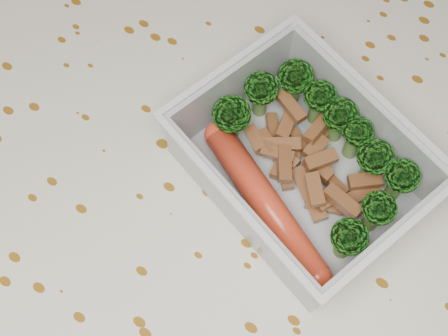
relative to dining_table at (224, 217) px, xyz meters
The scene contains 7 objects.
ground_plane 0.67m from the dining_table, ahead, with size 4.00×4.00×0.00m, color olive.
dining_table is the anchor object (origin of this frame).
tablecloth 0.05m from the dining_table, ahead, with size 1.46×0.96×0.19m.
lunch_container 0.12m from the dining_table, 33.72° to the left, with size 0.20×0.18×0.06m.
broccoli_florets 0.14m from the dining_table, 47.80° to the left, with size 0.15×0.11×0.05m.
meat_pile 0.12m from the dining_table, 38.68° to the left, with size 0.11×0.08×0.03m.
sausage 0.12m from the dining_table, ahead, with size 0.14×0.07×0.02m.
Camera 1 is at (0.10, -0.15, 1.19)m, focal length 50.00 mm.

